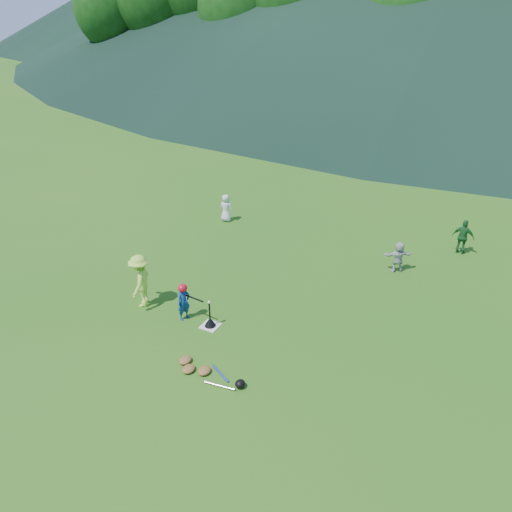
# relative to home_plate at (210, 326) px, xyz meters

# --- Properties ---
(ground) EXTENTS (120.00, 120.00, 0.00)m
(ground) POSITION_rel_home_plate_xyz_m (0.00, 0.00, -0.01)
(ground) COLOR #266016
(ground) RESTS_ON ground
(home_plate) EXTENTS (0.45, 0.45, 0.02)m
(home_plate) POSITION_rel_home_plate_xyz_m (0.00, 0.00, 0.00)
(home_plate) COLOR silver
(home_plate) RESTS_ON ground
(baseball) EXTENTS (0.08, 0.08, 0.08)m
(baseball) POSITION_rel_home_plate_xyz_m (0.00, 0.00, 0.73)
(baseball) COLOR white
(baseball) RESTS_ON batting_tee
(batter_child) EXTENTS (0.35, 0.43, 1.03)m
(batter_child) POSITION_rel_home_plate_xyz_m (-0.78, -0.03, 0.50)
(batter_child) COLOR navy
(batter_child) RESTS_ON ground
(adult_coach) EXTENTS (0.88, 1.12, 1.52)m
(adult_coach) POSITION_rel_home_plate_xyz_m (-2.19, -0.02, 0.75)
(adult_coach) COLOR #B6EC45
(adult_coach) RESTS_ON ground
(fielder_a) EXTENTS (0.53, 0.36, 1.05)m
(fielder_a) POSITION_rel_home_plate_xyz_m (-3.17, 6.00, 0.51)
(fielder_a) COLOR silver
(fielder_a) RESTS_ON ground
(fielder_c) EXTENTS (0.71, 0.32, 1.19)m
(fielder_c) POSITION_rel_home_plate_xyz_m (5.06, 7.40, 0.58)
(fielder_c) COLOR #1C5E24
(fielder_c) RESTS_ON ground
(fielder_d) EXTENTS (0.94, 0.74, 1.00)m
(fielder_d) POSITION_rel_home_plate_xyz_m (3.51, 5.20, 0.49)
(fielder_d) COLOR #BBBBBB
(fielder_d) RESTS_ON ground
(batting_tee) EXTENTS (0.30, 0.30, 0.68)m
(batting_tee) POSITION_rel_home_plate_xyz_m (0.00, 0.00, 0.12)
(batting_tee) COLOR black
(batting_tee) RESTS_ON home_plate
(batter_gear) EXTENTS (0.73, 0.26, 0.39)m
(batter_gear) POSITION_rel_home_plate_xyz_m (-0.76, -0.02, 0.92)
(batter_gear) COLOR red
(batter_gear) RESTS_ON ground
(equipment_pile) EXTENTS (1.80, 0.61, 0.19)m
(equipment_pile) POSITION_rel_home_plate_xyz_m (0.86, -1.59, 0.06)
(equipment_pile) COLOR olive
(equipment_pile) RESTS_ON ground
(outfield_fence) EXTENTS (70.07, 0.08, 1.33)m
(outfield_fence) POSITION_rel_home_plate_xyz_m (0.00, 28.00, 0.69)
(outfield_fence) COLOR gray
(outfield_fence) RESTS_ON ground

